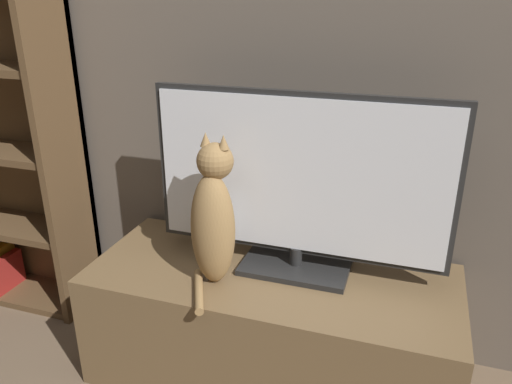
% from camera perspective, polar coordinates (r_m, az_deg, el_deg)
% --- Properties ---
extents(wall_back, '(4.80, 0.05, 2.60)m').
position_cam_1_polar(wall_back, '(1.83, 5.14, 20.07)').
color(wall_back, '#60564C').
rests_on(wall_back, ground_plane).
extents(tv_stand, '(1.29, 0.55, 0.44)m').
position_cam_1_polar(tv_stand, '(1.90, 1.68, -14.91)').
color(tv_stand, brown).
rests_on(tv_stand, ground_plane).
extents(tv, '(1.02, 0.23, 0.63)m').
position_cam_1_polar(tv, '(1.67, 4.89, 0.87)').
color(tv, black).
rests_on(tv, tv_stand).
extents(cat, '(0.17, 0.30, 0.51)m').
position_cam_1_polar(cat, '(1.64, -4.86, -3.10)').
color(cat, '#997547').
rests_on(cat, tv_stand).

